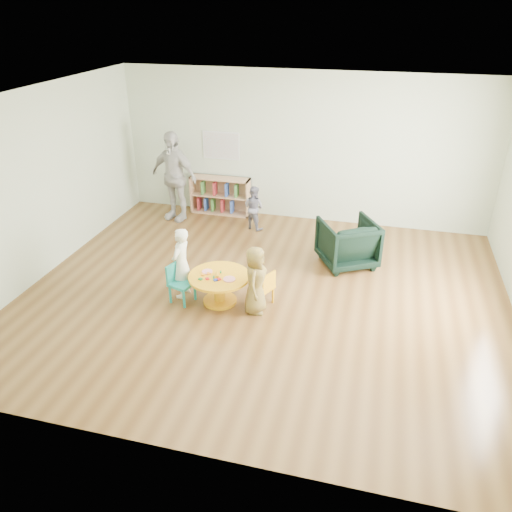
% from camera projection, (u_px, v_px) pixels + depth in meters
% --- Properties ---
extents(room, '(7.10, 7.00, 2.80)m').
position_uv_depth(room, '(266.00, 171.00, 6.51)').
color(room, brown).
rests_on(room, ground).
extents(activity_table, '(0.87, 0.87, 0.48)m').
position_uv_depth(activity_table, '(219.00, 284.00, 7.07)').
color(activity_table, '#FAAF15').
rests_on(activity_table, ground).
extents(kid_chair_left, '(0.39, 0.39, 0.58)m').
position_uv_depth(kid_chair_left, '(179.00, 281.00, 7.10)').
color(kid_chair_left, teal).
rests_on(kid_chair_left, ground).
extents(kid_chair_right, '(0.38, 0.38, 0.53)m').
position_uv_depth(kid_chair_right, '(264.00, 287.00, 7.02)').
color(kid_chair_right, '#FAAF15').
rests_on(kid_chair_right, ground).
extents(bookshelf, '(1.20, 0.30, 0.75)m').
position_uv_depth(bookshelf, '(220.00, 195.00, 10.03)').
color(bookshelf, tan).
rests_on(bookshelf, ground).
extents(alphabet_poster, '(0.74, 0.01, 0.54)m').
position_uv_depth(alphabet_poster, '(221.00, 146.00, 9.68)').
color(alphabet_poster, silver).
rests_on(alphabet_poster, ground).
extents(armchair, '(1.13, 1.14, 0.77)m').
position_uv_depth(armchair, '(348.00, 243.00, 8.06)').
color(armchair, black).
rests_on(armchair, ground).
extents(child_left, '(0.30, 0.42, 1.07)m').
position_uv_depth(child_left, '(181.00, 263.00, 7.13)').
color(child_left, white).
rests_on(child_left, ground).
extents(child_right, '(0.33, 0.49, 0.98)m').
position_uv_depth(child_right, '(256.00, 280.00, 6.78)').
color(child_right, gold).
rests_on(child_right, ground).
extents(toddler, '(0.50, 0.45, 0.84)m').
position_uv_depth(toddler, '(254.00, 208.00, 9.31)').
color(toddler, '#181A3E').
rests_on(toddler, ground).
extents(adult_caretaker, '(1.09, 0.67, 1.73)m').
position_uv_depth(adult_caretaker, '(174.00, 176.00, 9.54)').
color(adult_caretaker, beige).
rests_on(adult_caretaker, ground).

